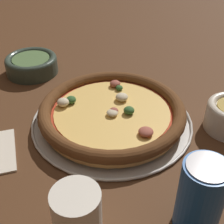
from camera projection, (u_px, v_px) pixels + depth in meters
The scene contains 6 objects.
ground_plane at pixel (112, 122), 0.68m from camera, with size 3.00×3.00×0.00m, color #4C2D19.
pizza_tray at pixel (112, 121), 0.68m from camera, with size 0.34×0.34×0.01m.
pizza at pixel (112, 112), 0.66m from camera, with size 0.31×0.31×0.04m.
bowl_far at pixel (32, 64), 0.84m from camera, with size 0.14×0.14×0.05m.
drinking_cup at pixel (77, 216), 0.43m from camera, with size 0.07×0.07×0.09m.
beverage_can at pixel (201, 197), 0.44m from camera, with size 0.07×0.07×0.12m.
Camera 1 is at (0.27, 0.46, 0.42)m, focal length 50.00 mm.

